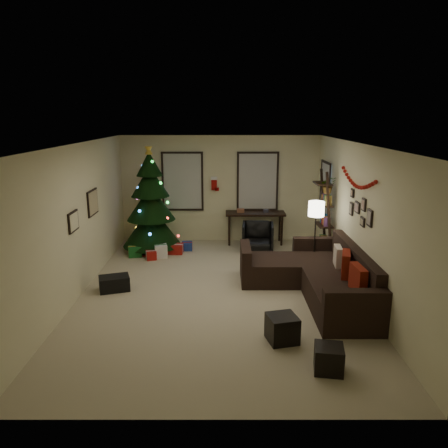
{
  "coord_description": "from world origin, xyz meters",
  "views": [
    {
      "loc": [
        0.1,
        -7.56,
        3.17
      ],
      "look_at": [
        0.1,
        0.6,
        1.15
      ],
      "focal_mm": 35.16,
      "sensor_mm": 36.0,
      "label": 1
    }
  ],
  "objects": [
    {
      "name": "ottoman_near",
      "position": [
        0.94,
        -1.8,
        0.19
      ],
      "size": [
        0.49,
        0.49,
        0.39
      ],
      "primitive_type": "cube",
      "rotation": [
        0.0,
        0.0,
        0.24
      ],
      "color": "black",
      "rests_on": "floor"
    },
    {
      "name": "potted_plant",
      "position": [
        2.3,
        1.62,
        1.79
      ],
      "size": [
        0.49,
        0.45,
        0.46
      ],
      "primitive_type": "imported",
      "rotation": [
        0.0,
        0.0,
        0.27
      ],
      "color": "#4C4C4C",
      "rests_on": "bookshelf"
    },
    {
      "name": "sofa",
      "position": [
        1.81,
        -0.05,
        0.3
      ],
      "size": [
        2.09,
        3.02,
        0.92
      ],
      "color": "black",
      "rests_on": "floor"
    },
    {
      "name": "bookshelf",
      "position": [
        2.3,
        1.71,
        0.99
      ],
      "size": [
        0.3,
        0.6,
        2.05
      ],
      "color": "black",
      "rests_on": "floor"
    },
    {
      "name": "gallery",
      "position": [
        2.48,
        -0.07,
        1.57
      ],
      "size": [
        0.03,
        1.25,
        0.54
      ],
      "color": "black",
      "rests_on": "wall_right"
    },
    {
      "name": "window_right_wall",
      "position": [
        2.47,
        2.55,
        1.5
      ],
      "size": [
        0.06,
        0.9,
        1.3
      ],
      "color": "#728CB2",
      "rests_on": "wall_right"
    },
    {
      "name": "art_abstract",
      "position": [
        -2.48,
        -0.28,
        1.41
      ],
      "size": [
        0.04,
        0.45,
        0.35
      ],
      "color": "black",
      "rests_on": "wall_left"
    },
    {
      "name": "stocking_left",
      "position": [
        -0.14,
        3.42,
        1.51
      ],
      "size": [
        0.2,
        0.05,
        0.36
      ],
      "color": "#990F0C",
      "rests_on": "wall_back"
    },
    {
      "name": "desk_chair",
      "position": [
        0.91,
        2.57,
        0.35
      ],
      "size": [
        0.72,
        0.68,
        0.69
      ],
      "primitive_type": "imported",
      "rotation": [
        0.0,
        0.0,
        -0.08
      ],
      "color": "black",
      "rests_on": "floor"
    },
    {
      "name": "floor",
      "position": [
        0.0,
        0.0,
        0.0
      ],
      "size": [
        7.0,
        7.0,
        0.0
      ],
      "primitive_type": "plane",
      "color": "#BCAF8E",
      "rests_on": "ground"
    },
    {
      "name": "ceiling",
      "position": [
        0.0,
        0.0,
        2.7
      ],
      "size": [
        7.0,
        7.0,
        0.0
      ],
      "primitive_type": "plane",
      "rotation": [
        3.14,
        0.0,
        0.0
      ],
      "color": "white",
      "rests_on": "floor"
    },
    {
      "name": "wall_front",
      "position": [
        0.0,
        -3.5,
        1.35
      ],
      "size": [
        5.0,
        0.0,
        5.0
      ],
      "primitive_type": "plane",
      "rotation": [
        -1.57,
        0.0,
        0.0
      ],
      "color": "beige",
      "rests_on": "floor"
    },
    {
      "name": "ottoman_far",
      "position": [
        1.43,
        -2.57,
        0.17
      ],
      "size": [
        0.41,
        0.41,
        0.34
      ],
      "primitive_type": "cube",
      "rotation": [
        0.0,
        0.0,
        -0.17
      ],
      "color": "black",
      "rests_on": "floor"
    },
    {
      "name": "wall_right",
      "position": [
        2.5,
        0.0,
        1.35
      ],
      "size": [
        0.0,
        7.0,
        7.0
      ],
      "primitive_type": "plane",
      "rotation": [
        1.57,
        0.0,
        -1.57
      ],
      "color": "beige",
      "rests_on": "floor"
    },
    {
      "name": "pillow_red_a",
      "position": [
        2.21,
        -1.08,
        0.64
      ],
      "size": [
        0.16,
        0.49,
        0.49
      ],
      "primitive_type": "cube",
      "rotation": [
        0.0,
        0.0,
        0.06
      ],
      "color": "maroon",
      "rests_on": "sofa"
    },
    {
      "name": "wall_back",
      "position": [
        0.0,
        3.5,
        1.35
      ],
      "size": [
        5.0,
        0.0,
        5.0
      ],
      "primitive_type": "plane",
      "rotation": [
        1.57,
        0.0,
        0.0
      ],
      "color": "beige",
      "rests_on": "floor"
    },
    {
      "name": "window_back_right",
      "position": [
        0.95,
        3.47,
        1.55
      ],
      "size": [
        1.05,
        0.06,
        1.5
      ],
      "color": "#728CB2",
      "rests_on": "wall_back"
    },
    {
      "name": "stocking_right",
      "position": [
        0.19,
        3.54,
        1.41
      ],
      "size": [
        0.2,
        0.05,
        0.36
      ],
      "color": "#990F0C",
      "rests_on": "wall_back"
    },
    {
      "name": "presents",
      "position": [
        -1.46,
        2.28,
        0.12
      ],
      "size": [
        1.5,
        1.01,
        0.3
      ],
      "rotation": [
        0.0,
        0.0,
        -0.1
      ],
      "color": "maroon",
      "rests_on": "floor"
    },
    {
      "name": "christmas_tree",
      "position": [
        -1.63,
        2.61,
        1.07
      ],
      "size": [
        1.39,
        1.39,
        2.58
      ],
      "rotation": [
        0.0,
        0.0,
        -0.23
      ],
      "color": "black",
      "rests_on": "floor"
    },
    {
      "name": "window_back_left",
      "position": [
        -0.95,
        3.47,
        1.55
      ],
      "size": [
        1.05,
        0.06,
        1.5
      ],
      "color": "#728CB2",
      "rests_on": "wall_back"
    },
    {
      "name": "pillow_cream",
      "position": [
        2.21,
        0.17,
        0.63
      ],
      "size": [
        0.15,
        0.4,
        0.39
      ],
      "primitive_type": "cube",
      "rotation": [
        0.0,
        0.0,
        -0.1
      ],
      "color": "beige",
      "rests_on": "sofa"
    },
    {
      "name": "wall_left",
      "position": [
        -2.5,
        0.0,
        1.35
      ],
      "size": [
        0.0,
        7.0,
        7.0
      ],
      "primitive_type": "plane",
      "rotation": [
        1.57,
        0.0,
        1.57
      ],
      "color": "beige",
      "rests_on": "floor"
    },
    {
      "name": "desk",
      "position": [
        0.89,
        3.22,
        0.71
      ],
      "size": [
        1.49,
        0.53,
        0.8
      ],
      "color": "black",
      "rests_on": "floor"
    },
    {
      "name": "art_map",
      "position": [
        -2.48,
        0.88,
        1.51
      ],
      "size": [
        0.04,
        0.6,
        0.5
      ],
      "color": "black",
      "rests_on": "wall_left"
    },
    {
      "name": "storage_bin",
      "position": [
        -1.94,
        0.1,
        0.14
      ],
      "size": [
        0.63,
        0.51,
        0.27
      ],
      "primitive_type": "cube",
      "rotation": [
        0.0,
        0.0,
        0.32
      ],
      "color": "black",
      "rests_on": "floor"
    },
    {
      "name": "pillow_red_b",
      "position": [
        2.21,
        -0.36,
        0.64
      ],
      "size": [
        0.26,
        0.51,
        0.49
      ],
      "primitive_type": "cube",
      "rotation": [
        0.0,
        0.0,
        -0.26
      ],
      "color": "maroon",
      "rests_on": "sofa"
    },
    {
      "name": "floor_lamp",
      "position": [
        1.95,
        1.03,
        1.26
      ],
      "size": [
        0.32,
        0.32,
        1.51
      ],
      "rotation": [
        0.0,
        0.0,
        0.04
      ],
      "color": "black",
      "rests_on": "floor"
    },
    {
      "name": "garland",
      "position": [
        2.45,
        0.13,
        2.07
      ],
      "size": [
        0.08,
        1.9,
        0.3
      ],
      "primitive_type": null,
      "color": "#A5140C",
      "rests_on": "wall_right"
    }
  ]
}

